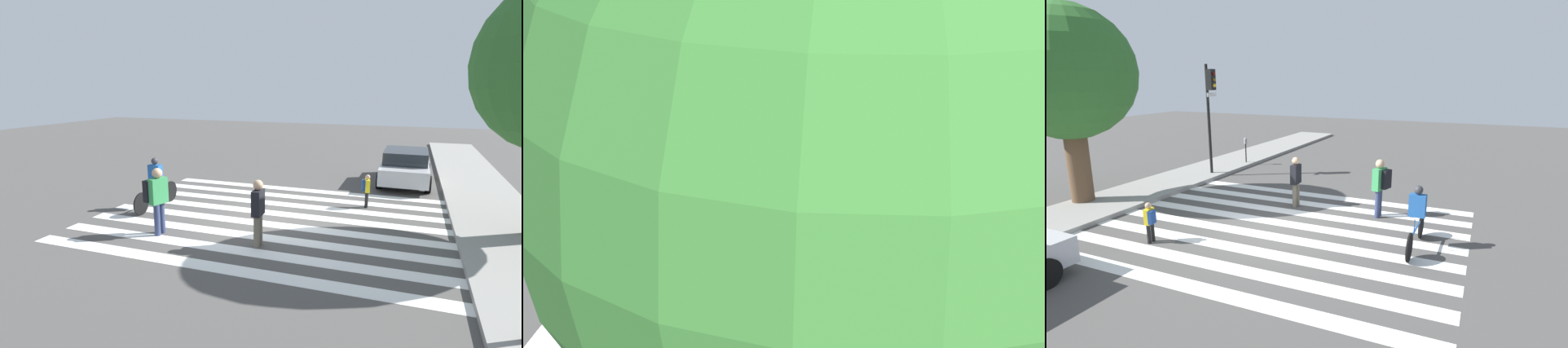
{
  "view_description": "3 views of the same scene",
  "coord_description": "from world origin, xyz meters",
  "views": [
    {
      "loc": [
        10.87,
        3.69,
        3.87
      ],
      "look_at": [
        0.41,
        -0.14,
        1.42
      ],
      "focal_mm": 28.0,
      "sensor_mm": 36.0,
      "label": 1
    },
    {
      "loc": [
        -0.94,
        11.25,
        6.05
      ],
      "look_at": [
        1.04,
        0.55,
        0.96
      ],
      "focal_mm": 50.0,
      "sensor_mm": 36.0,
      "label": 2
    },
    {
      "loc": [
        -9.48,
        -5.1,
        4.2
      ],
      "look_at": [
        1.0,
        -0.48,
        1.43
      ],
      "focal_mm": 28.0,
      "sensor_mm": 36.0,
      "label": 3
    }
  ],
  "objects": [
    {
      "name": "pedestrian_child_with_backpack",
      "position": [
        2.09,
        0.41,
        0.94
      ],
      "size": [
        0.47,
        0.25,
        1.66
      ],
      "rotation": [
        0.0,
        0.0,
        0.03
      ],
      "color": "#6B6051",
      "rests_on": "ground_plane"
    },
    {
      "name": "parking_meter",
      "position": [
        6.94,
        5.37,
        0.99
      ],
      "size": [
        0.15,
        0.15,
        1.33
      ],
      "color": "black",
      "rests_on": "ground_plane"
    },
    {
      "name": "sidewalk_curb",
      "position": [
        0.0,
        6.25,
        0.07
      ],
      "size": [
        36.0,
        2.5,
        0.14
      ],
      "color": "gray",
      "rests_on": "ground_plane"
    },
    {
      "name": "pedestrian_adult_blue_shirt",
      "position": [
        2.23,
        -2.35,
        1.05
      ],
      "size": [
        0.54,
        0.5,
        1.79
      ],
      "rotation": [
        0.0,
        0.0,
        -0.29
      ],
      "color": "navy",
      "rests_on": "ground_plane"
    },
    {
      "name": "traffic_light",
      "position": [
        4.48,
        5.44,
        3.27
      ],
      "size": [
        0.6,
        0.5,
        4.68
      ],
      "color": "black",
      "rests_on": "ground_plane"
    },
    {
      "name": "ground_plane",
      "position": [
        0.0,
        0.0,
        0.0
      ],
      "size": [
        60.0,
        60.0,
        0.0
      ],
      "primitive_type": "plane",
      "color": "#4C4947"
    },
    {
      "name": "crosswalk_stripes",
      "position": [
        -0.0,
        0.0,
        0.0
      ],
      "size": [
        7.55,
        10.0,
        0.01
      ],
      "color": "white",
      "rests_on": "ground_plane"
    },
    {
      "name": "street_tree",
      "position": [
        -0.58,
        7.03,
        4.27
      ],
      "size": [
        4.21,
        4.21,
        6.43
      ],
      "color": "brown",
      "rests_on": "ground_plane"
    },
    {
      "name": "pedestrian_adult_tall_backpack",
      "position": [
        -2.12,
        2.54,
        0.63
      ],
      "size": [
        0.32,
        0.29,
        1.08
      ],
      "rotation": [
        0.0,
        0.0,
        0.23
      ],
      "color": "black",
      "rests_on": "ground_plane"
    },
    {
      "name": "cyclist_far_lane",
      "position": [
        0.23,
        -3.76,
        0.87
      ],
      "size": [
        2.27,
        0.4,
        1.64
      ],
      "rotation": [
        0.0,
        0.0,
        -0.02
      ],
      "color": "black",
      "rests_on": "ground_plane"
    }
  ]
}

